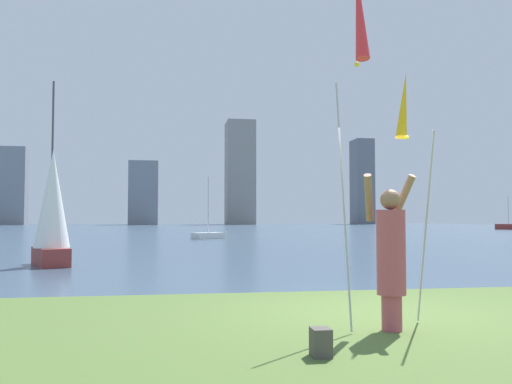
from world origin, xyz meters
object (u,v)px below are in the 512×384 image
at_px(bag, 321,342).
at_px(sailboat_3, 208,235).
at_px(kite_flag_right, 405,113).
at_px(sailboat_0, 52,211).
at_px(sailboat_7, 509,226).
at_px(person, 391,253).
at_px(kite_flag_left, 358,22).

xyz_separation_m(bag, sailboat_3, (0.92, 29.66, 0.11)).
distance_m(bag, sailboat_3, 29.67).
relative_size(kite_flag_right, sailboat_0, 0.63).
bearing_deg(sailboat_7, sailboat_0, -135.75).
bearing_deg(sailboat_3, sailboat_7, 31.42).
height_order(person, kite_flag_left, kite_flag_left).
height_order(person, sailboat_0, sailboat_0).
relative_size(kite_flag_left, sailboat_3, 1.06).
bearing_deg(sailboat_0, bag, -65.99).
bearing_deg(kite_flag_left, sailboat_0, 118.15).
relative_size(kite_flag_right, sailboat_7, 0.85).
xyz_separation_m(person, sailboat_3, (-0.25, 28.62, -0.69)).
height_order(kite_flag_left, kite_flag_right, kite_flag_left).
height_order(kite_flag_left, sailboat_7, kite_flag_left).
height_order(bag, sailboat_7, sailboat_7).
height_order(kite_flag_left, bag, kite_flag_left).
bearing_deg(kite_flag_left, kite_flag_right, 46.88).
height_order(kite_flag_left, sailboat_0, sailboat_0).
xyz_separation_m(kite_flag_right, sailboat_7, (35.85, 50.28, -2.45)).
xyz_separation_m(kite_flag_left, bag, (-0.64, -0.61, -3.45)).
distance_m(sailboat_0, sailboat_7, 59.15).
xyz_separation_m(kite_flag_left, kite_flag_right, (1.07, 1.15, -0.79)).
distance_m(kite_flag_right, sailboat_7, 61.80).
bearing_deg(sailboat_3, bag, -91.78).
height_order(kite_flag_right, sailboat_7, sailboat_7).
bearing_deg(sailboat_0, kite_flag_left, -61.85).
distance_m(kite_flag_right, sailboat_3, 28.03).
xyz_separation_m(sailboat_3, sailboat_7, (36.63, 22.38, 0.11)).
bearing_deg(bag, sailboat_7, 54.18).
distance_m(kite_flag_left, sailboat_3, 29.24).
bearing_deg(sailboat_3, sailboat_0, -106.86).
distance_m(kite_flag_right, bag, 3.63).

